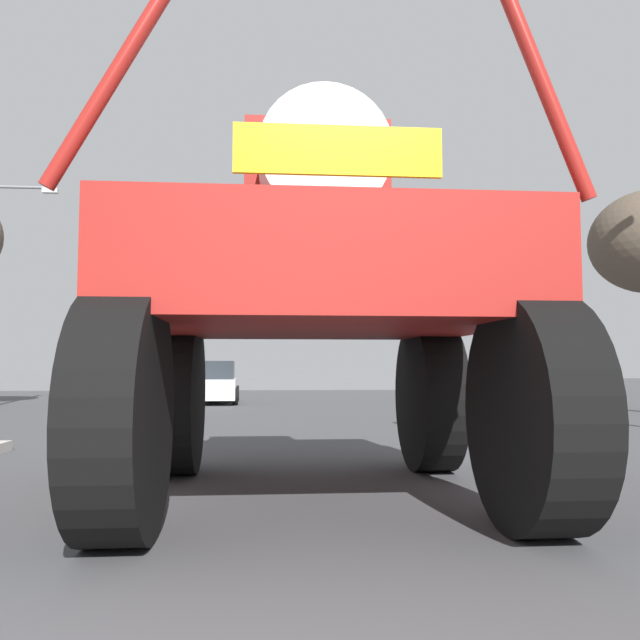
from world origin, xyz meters
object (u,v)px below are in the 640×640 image
(oversize_sprayer, at_px, (316,302))
(sedan_ahead, at_px, (212,383))
(traffic_signal_near_right, at_px, (484,303))
(traffic_signal_far_left, at_px, (96,334))

(oversize_sprayer, relative_size, sedan_ahead, 1.21)
(oversize_sprayer, bearing_deg, sedan_ahead, 7.55)
(traffic_signal_near_right, bearing_deg, traffic_signal_far_left, 123.26)
(traffic_signal_far_left, bearing_deg, sedan_ahead, -31.31)
(sedan_ahead, relative_size, traffic_signal_near_right, 1.27)
(oversize_sprayer, height_order, traffic_signal_far_left, oversize_sprayer)
(oversize_sprayer, xyz_separation_m, traffic_signal_near_right, (3.25, 4.51, 0.46))
(oversize_sprayer, relative_size, traffic_signal_far_left, 1.37)
(oversize_sprayer, bearing_deg, traffic_signal_near_right, -36.05)
(sedan_ahead, distance_m, traffic_signal_far_left, 6.08)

